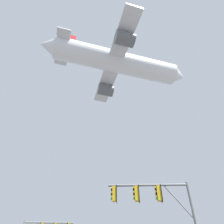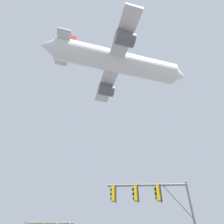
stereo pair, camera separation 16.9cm
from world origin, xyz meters
TOP-DOWN VIEW (x-y plane):
  - signal_pole_near at (4.19, 8.49)m, footprint 5.12×1.11m
  - airplane at (4.12, 21.55)m, footprint 30.14×23.29m

SIDE VIEW (x-z plane):
  - signal_pole_near at x=4.19m, z-range 1.68..7.95m
  - airplane at x=4.12m, z-range 30.72..38.93m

